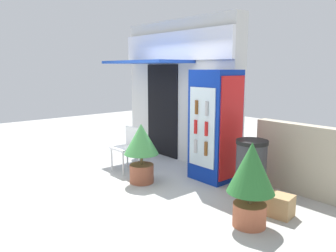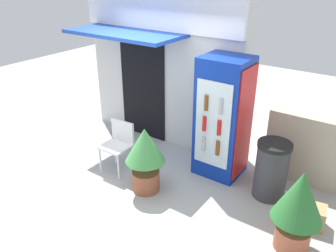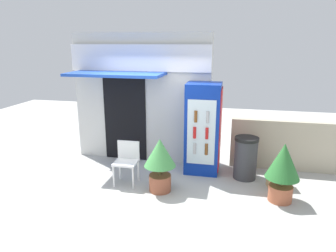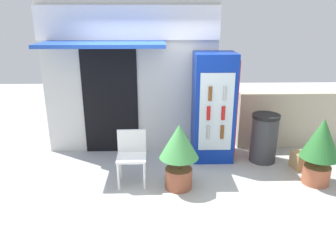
# 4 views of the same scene
# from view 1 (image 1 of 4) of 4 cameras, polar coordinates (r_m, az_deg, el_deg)

# --- Properties ---
(ground) EXTENTS (16.00, 16.00, 0.00)m
(ground) POSITION_cam_1_polar(r_m,az_deg,el_deg) (6.26, -6.81, -8.65)
(ground) COLOR #B2B2AD
(storefront_building) EXTENTS (3.24, 1.28, 2.99)m
(storefront_building) POSITION_cam_1_polar(r_m,az_deg,el_deg) (7.30, 1.78, 6.47)
(storefront_building) COLOR silver
(storefront_building) RESTS_ON ground
(drink_cooler) EXTENTS (0.74, 0.71, 1.96)m
(drink_cooler) POSITION_cam_1_polar(r_m,az_deg,el_deg) (5.93, 8.12, 0.07)
(drink_cooler) COLOR #0C2D9E
(drink_cooler) RESTS_ON ground
(plastic_chair) EXTENTS (0.46, 0.43, 0.85)m
(plastic_chair) POSITION_cam_1_polar(r_m,az_deg,el_deg) (6.50, -6.84, -3.25)
(plastic_chair) COLOR white
(plastic_chair) RESTS_ON ground
(potted_plant_near_shop) EXTENTS (0.60, 0.60, 1.05)m
(potted_plant_near_shop) POSITION_cam_1_polar(r_m,az_deg,el_deg) (5.76, -4.61, -3.63)
(potted_plant_near_shop) COLOR #995138
(potted_plant_near_shop) RESTS_ON ground
(potted_plant_curbside) EXTENTS (0.60, 0.60, 1.09)m
(potted_plant_curbside) POSITION_cam_1_polar(r_m,az_deg,el_deg) (4.30, 14.09, -8.42)
(potted_plant_curbside) COLOR #AD5B3D
(potted_plant_curbside) RESTS_ON ground
(trash_bin) EXTENTS (0.49, 0.49, 0.89)m
(trash_bin) POSITION_cam_1_polar(r_m,az_deg,el_deg) (5.36, 14.08, -7.02)
(trash_bin) COLOR #38383D
(trash_bin) RESTS_ON ground
(stone_boundary_wall) EXTENTS (2.36, 0.21, 1.12)m
(stone_boundary_wall) POSITION_cam_1_polar(r_m,az_deg,el_deg) (5.51, 25.66, -6.05)
(stone_boundary_wall) COLOR #B7AD93
(stone_boundary_wall) RESTS_ON ground
(cardboard_box) EXTENTS (0.47, 0.35, 0.30)m
(cardboard_box) POSITION_cam_1_polar(r_m,az_deg,el_deg) (4.88, 18.13, -12.72)
(cardboard_box) COLOR tan
(cardboard_box) RESTS_ON ground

